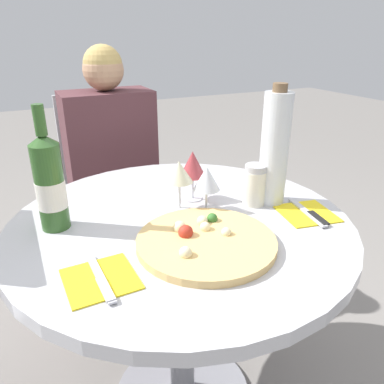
% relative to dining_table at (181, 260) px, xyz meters
% --- Properties ---
extents(dining_table, '(0.98, 0.98, 0.72)m').
position_rel_dining_table_xyz_m(dining_table, '(0.00, 0.00, 0.00)').
color(dining_table, gray).
rests_on(dining_table, ground_plane).
extents(chair_behind_diner, '(0.40, 0.40, 0.95)m').
position_rel_dining_table_xyz_m(chair_behind_diner, '(-0.01, 0.84, -0.12)').
color(chair_behind_diner, '#ADADB2').
rests_on(chair_behind_diner, ground_plane).
extents(seated_diner, '(0.39, 0.45, 1.17)m').
position_rel_dining_table_xyz_m(seated_diner, '(-0.01, 0.69, -0.07)').
color(seated_diner, '#512D33').
rests_on(seated_diner, ground_plane).
extents(pizza_large, '(0.35, 0.35, 0.05)m').
position_rel_dining_table_xyz_m(pizza_large, '(-0.00, -0.16, 0.15)').
color(pizza_large, '#DBB26B').
rests_on(pizza_large, dining_table).
extents(wine_bottle, '(0.08, 0.08, 0.34)m').
position_rel_dining_table_xyz_m(wine_bottle, '(-0.33, 0.10, 0.27)').
color(wine_bottle, '#2D5623').
rests_on(wine_bottle, dining_table).
extents(tall_carafe, '(0.08, 0.08, 0.36)m').
position_rel_dining_table_xyz_m(tall_carafe, '(0.30, -0.02, 0.31)').
color(tall_carafe, silver).
rests_on(tall_carafe, dining_table).
extents(sugar_shaker, '(0.07, 0.07, 0.13)m').
position_rel_dining_table_xyz_m(sugar_shaker, '(0.25, -0.01, 0.20)').
color(sugar_shaker, silver).
rests_on(sugar_shaker, dining_table).
extents(wine_glass_center, '(0.08, 0.08, 0.15)m').
position_rel_dining_table_xyz_m(wine_glass_center, '(0.03, 0.06, 0.26)').
color(wine_glass_center, silver).
rests_on(wine_glass_center, dining_table).
extents(wine_glass_back_right, '(0.08, 0.08, 0.16)m').
position_rel_dining_table_xyz_m(wine_glass_back_right, '(0.09, 0.11, 0.26)').
color(wine_glass_back_right, silver).
rests_on(wine_glass_back_right, dining_table).
extents(wine_glass_front_right, '(0.08, 0.08, 0.14)m').
position_rel_dining_table_xyz_m(wine_glass_front_right, '(0.09, 0.02, 0.24)').
color(wine_glass_front_right, silver).
rests_on(wine_glass_front_right, dining_table).
extents(place_setting_left, '(0.15, 0.19, 0.01)m').
position_rel_dining_table_xyz_m(place_setting_left, '(-0.27, -0.19, 0.14)').
color(place_setting_left, yellow).
rests_on(place_setting_left, dining_table).
extents(place_setting_right, '(0.18, 0.19, 0.01)m').
position_rel_dining_table_xyz_m(place_setting_right, '(0.35, -0.14, 0.14)').
color(place_setting_right, yellow).
rests_on(place_setting_right, dining_table).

